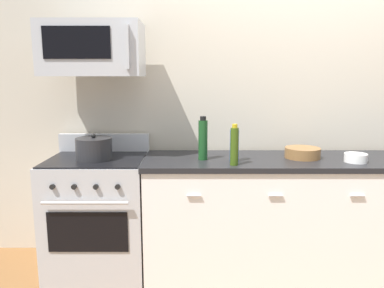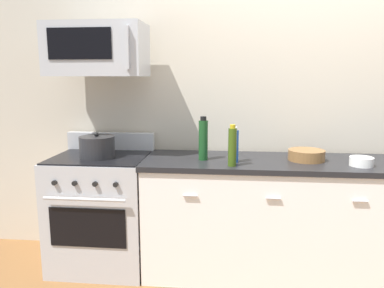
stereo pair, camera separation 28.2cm
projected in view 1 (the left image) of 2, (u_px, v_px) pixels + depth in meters
The scene contains 11 objects.
ground_plane at pixel (299, 268), 3.06m from camera, with size 6.71×6.71×0.00m, color brown.
back_wall at pixel (293, 100), 3.22m from camera, with size 5.59×0.10×2.70m, color beige.
counter_unit at pixel (302, 214), 2.98m from camera, with size 2.50×0.66×0.92m.
range_oven at pixel (99, 213), 2.98m from camera, with size 0.76×0.69×1.07m.
microwave at pixel (93, 49), 2.80m from camera, with size 0.74×0.44×0.40m.
bottle_wine_green at pixel (203, 139), 2.83m from camera, with size 0.07×0.07×0.33m.
bottle_soda_blue at pixel (235, 145), 2.77m from camera, with size 0.07×0.07×0.26m.
bottle_olive_oil at pixel (235, 146), 2.65m from camera, with size 0.06×0.06×0.30m.
bowl_wooden_salad at pixel (303, 152), 2.91m from camera, with size 0.27×0.27×0.08m.
bowl_white_ceramic at pixel (356, 158), 2.77m from camera, with size 0.16×0.16×0.06m.
stockpot at pixel (94, 149), 2.83m from camera, with size 0.27×0.27×0.20m.
Camera 1 is at (-0.88, -2.83, 1.54)m, focal length 34.82 mm.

